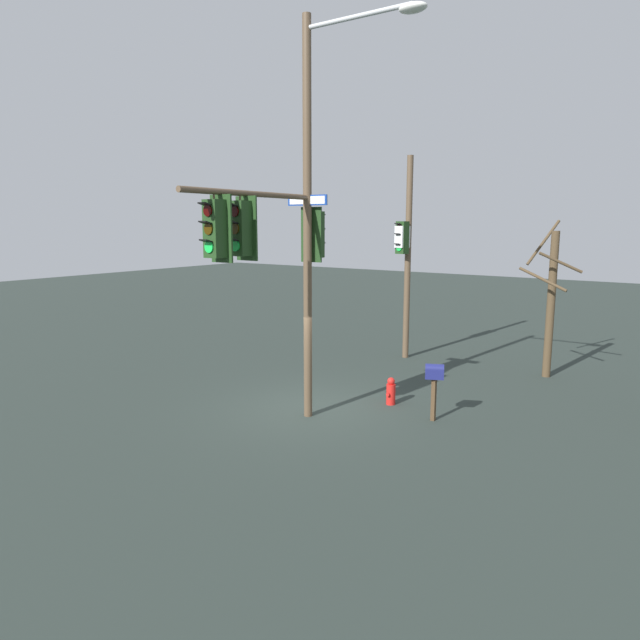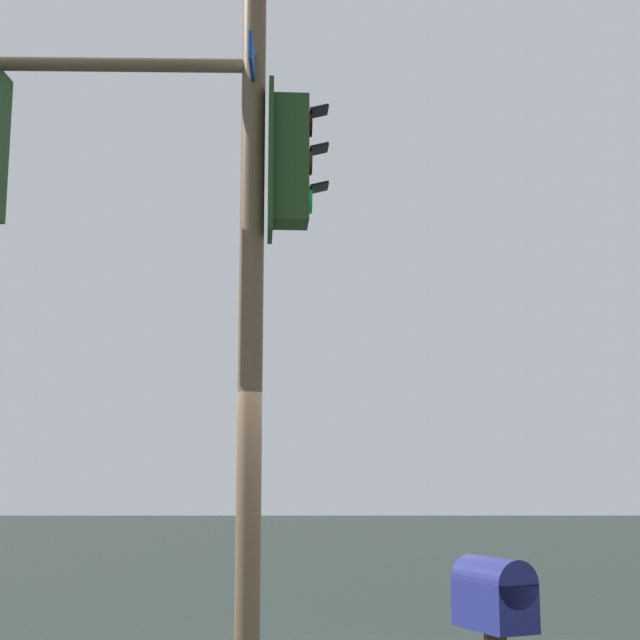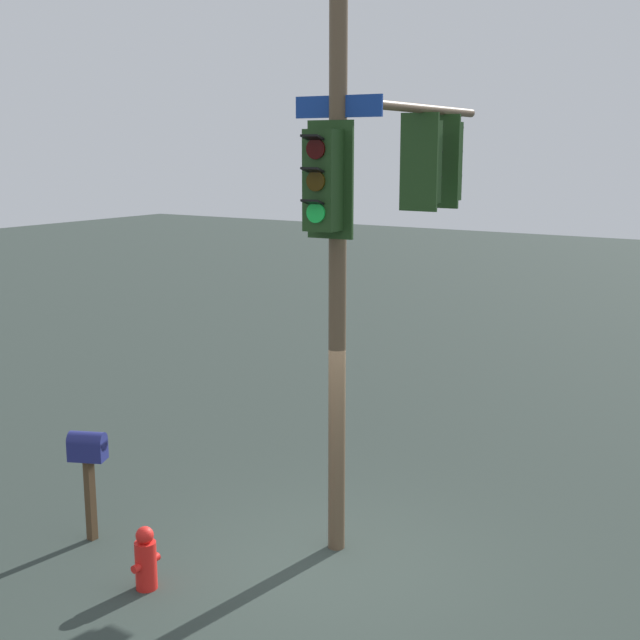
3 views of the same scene
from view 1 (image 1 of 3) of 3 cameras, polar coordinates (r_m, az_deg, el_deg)
The scene contains 6 objects.
ground_plane at distance 14.77m, azimuth -0.83°, elevation -8.96°, with size 80.00×80.00×0.00m, color #2A342F.
main_signal_pole_assembly at distance 12.66m, azimuth -3.13°, elevation 10.76°, with size 4.62×3.42×9.32m.
secondary_pole_assembly at distance 19.88m, azimuth 8.61°, elevation 6.98°, with size 0.76×0.43×7.00m.
fire_hydrant at distance 15.15m, azimuth 7.16°, elevation -7.18°, with size 0.38×0.24×0.73m.
mailbox at distance 13.90m, azimuth 11.46°, elevation -5.58°, with size 0.40×0.50×1.41m.
bare_tree_behind_pole at distance 18.66m, azimuth 22.21°, elevation 1.85°, with size 1.70×1.74×4.84m.
Camera 1 is at (-11.36, -8.17, 4.72)m, focal length 31.75 mm.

